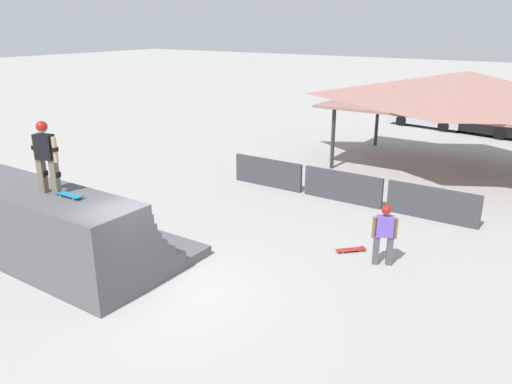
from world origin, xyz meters
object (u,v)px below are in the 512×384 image
object	(u,v)px
skateboard_on_ground	(352,249)
parked_car_silver	(428,116)
skater_on_deck	(45,152)
skateboard_on_deck	(70,195)
bystander_walking	(385,230)
parked_car_black	(481,123)

from	to	relation	value
skateboard_on_ground	parked_car_silver	world-z (taller)	parked_car_silver
parked_car_silver	skater_on_deck	bearing A→B (deg)	-86.88
skateboard_on_ground	skateboard_on_deck	bearing A→B (deg)	179.70
skater_on_deck	skateboard_on_ground	size ratio (longest dim) A/B	2.39
bystander_walking	skateboard_on_ground	size ratio (longest dim) A/B	2.22
parked_car_silver	parked_car_black	distance (m)	3.06
bystander_walking	skateboard_on_deck	bearing A→B (deg)	12.72
bystander_walking	parked_car_black	xyz separation A→B (m)	(-1.14, 18.21, -0.33)
parked_car_black	skater_on_deck	bearing A→B (deg)	-92.08
skateboard_on_deck	parked_car_black	distance (m)	23.46
skateboard_on_deck	bystander_walking	xyz separation A→B (m)	(5.81, 4.74, -1.17)
bystander_walking	parked_car_silver	distance (m)	19.06
skateboard_on_deck	parked_car_black	world-z (taller)	skateboard_on_deck
skater_on_deck	parked_car_silver	distance (m)	23.63
skateboard_on_deck	skateboard_on_ground	bearing A→B (deg)	45.14
skater_on_deck	bystander_walking	size ratio (longest dim) A/B	1.07
skater_on_deck	parked_car_black	bearing A→B (deg)	61.55
skater_on_deck	parked_car_black	xyz separation A→B (m)	(5.32, 23.00, -2.42)
skateboard_on_ground	parked_car_silver	bearing A→B (deg)	54.07
skater_on_deck	skateboard_on_deck	world-z (taller)	skater_on_deck
bystander_walking	skateboard_on_ground	bearing A→B (deg)	-41.53
skater_on_deck	parked_car_black	size ratio (longest dim) A/B	0.38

